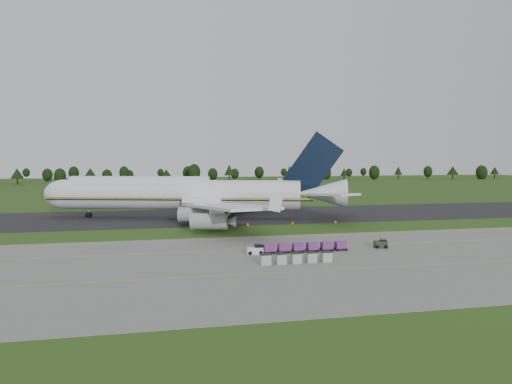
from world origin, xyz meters
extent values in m
plane|color=#284715|center=(0.00, 0.00, 0.00)|extent=(600.00, 600.00, 0.00)
cube|color=slate|center=(0.00, -34.00, 0.03)|extent=(300.00, 52.00, 0.06)
cube|color=black|center=(0.00, 28.00, 0.04)|extent=(300.00, 40.00, 0.08)
cube|color=#D3990C|center=(0.00, -22.00, 0.07)|extent=(300.00, 0.25, 0.01)
cube|color=#D3990C|center=(0.00, -40.00, 0.07)|extent=(300.00, 0.20, 0.01)
cube|color=#D3990C|center=(0.00, -10.00, 0.07)|extent=(120.00, 0.20, 0.01)
cylinder|color=black|center=(-95.04, 212.18, 1.73)|extent=(0.70, 0.70, 3.47)
cone|color=black|center=(-95.04, 212.18, 6.55)|extent=(7.44, 7.44, 6.16)
cylinder|color=black|center=(-72.38, 219.81, 1.51)|extent=(0.70, 0.70, 3.03)
sphere|color=black|center=(-72.38, 219.81, 4.63)|extent=(7.23, 7.23, 7.23)
cylinder|color=black|center=(-54.23, 217.26, 1.72)|extent=(0.70, 0.70, 3.44)
cone|color=black|center=(-54.23, 217.26, 6.50)|extent=(7.87, 7.87, 6.12)
cylinder|color=black|center=(-34.13, 220.97, 2.10)|extent=(0.70, 0.70, 4.20)
sphere|color=black|center=(-34.13, 220.97, 6.42)|extent=(6.12, 6.12, 6.12)
cylinder|color=black|center=(-7.49, 226.78, 1.48)|extent=(0.70, 0.70, 2.96)
cone|color=black|center=(-7.49, 226.78, 5.59)|extent=(7.49, 7.49, 5.27)
cylinder|color=black|center=(10.53, 223.40, 2.07)|extent=(0.70, 0.70, 4.13)
sphere|color=black|center=(10.53, 223.40, 6.31)|extent=(8.28, 8.28, 8.28)
cylinder|color=black|center=(33.35, 220.31, 2.04)|extent=(0.70, 0.70, 4.08)
cone|color=black|center=(33.35, 220.31, 7.71)|extent=(6.58, 6.58, 7.25)
cylinder|color=black|center=(54.47, 223.12, 2.09)|extent=(0.70, 0.70, 4.18)
sphere|color=black|center=(54.47, 223.12, 6.39)|extent=(5.41, 5.41, 5.41)
cylinder|color=black|center=(73.32, 214.14, 1.92)|extent=(0.70, 0.70, 3.83)
cone|color=black|center=(73.32, 214.14, 7.24)|extent=(5.59, 5.59, 6.82)
cylinder|color=black|center=(91.95, 220.50, 2.07)|extent=(0.70, 0.70, 4.15)
sphere|color=black|center=(91.95, 220.50, 6.34)|extent=(7.93, 7.93, 7.93)
cylinder|color=black|center=(114.43, 219.68, 1.53)|extent=(0.70, 0.70, 3.06)
cone|color=black|center=(114.43, 219.68, 5.77)|extent=(5.37, 5.37, 5.43)
cylinder|color=black|center=(137.06, 219.50, 1.77)|extent=(0.70, 0.70, 3.53)
sphere|color=black|center=(137.06, 219.50, 5.40)|extent=(7.55, 7.55, 7.55)
cylinder|color=black|center=(157.20, 222.42, 1.73)|extent=(0.70, 0.70, 3.46)
cone|color=black|center=(157.20, 222.42, 6.53)|extent=(5.64, 5.64, 6.15)
cylinder|color=black|center=(178.33, 218.19, 1.91)|extent=(0.70, 0.70, 3.82)
sphere|color=black|center=(178.33, 218.19, 5.83)|extent=(6.23, 6.23, 6.23)
cylinder|color=black|center=(196.50, 215.26, 1.73)|extent=(0.70, 0.70, 3.46)
cone|color=black|center=(196.50, 215.26, 6.54)|extent=(8.29, 8.29, 6.15)
cylinder|color=black|center=(221.33, 216.52, 1.60)|extent=(0.70, 0.70, 3.19)
sphere|color=black|center=(221.33, 216.52, 4.88)|extent=(8.30, 8.30, 8.30)
cylinder|color=black|center=(238.30, 224.13, 1.62)|extent=(0.70, 0.70, 3.23)
cone|color=black|center=(238.30, 224.13, 6.10)|extent=(6.43, 6.43, 5.74)
cylinder|color=silver|center=(-11.99, 25.55, 6.26)|extent=(62.35, 24.86, 7.78)
cylinder|color=silver|center=(-22.36, 28.55, 8.10)|extent=(36.97, 16.02, 6.07)
sphere|color=silver|center=(-42.08, 34.24, 6.26)|extent=(7.78, 7.78, 7.78)
cone|color=silver|center=(23.82, 15.21, 6.80)|extent=(13.47, 10.40, 7.39)
cube|color=gold|center=(-13.07, 21.80, 5.62)|extent=(66.43, 19.25, 0.38)
cube|color=silver|center=(-3.75, 1.70, 5.29)|extent=(16.95, 38.03, 0.59)
cube|color=silver|center=(7.70, 41.34, 5.29)|extent=(32.64, 34.49, 0.59)
cylinder|color=#97999F|center=(-9.59, 10.70, 2.59)|extent=(8.22, 5.42, 3.46)
cylinder|color=#97999F|center=(-7.89, -2.17, 2.59)|extent=(8.22, 5.42, 3.46)
cylinder|color=#97999F|center=(-2.04, 36.85, 2.59)|extent=(8.22, 5.42, 3.46)
cylinder|color=#97999F|center=(6.26, 46.81, 2.59)|extent=(8.22, 5.42, 3.46)
cube|color=black|center=(21.24, 15.96, 14.08)|extent=(15.30, 4.94, 17.34)
cube|color=silver|center=(23.12, 6.98, 7.13)|extent=(9.56, 15.13, 0.49)
cube|color=silver|center=(27.62, 22.54, 7.13)|extent=(14.42, 13.80, 0.49)
cylinder|color=slate|center=(-35.85, 32.45, 1.19)|extent=(0.39, 0.39, 2.38)
cylinder|color=black|center=(-35.85, 32.45, 0.70)|extent=(1.62, 1.32, 1.40)
cylinder|color=slate|center=(-7.11, 19.08, 1.19)|extent=(0.39, 0.39, 2.38)
cylinder|color=black|center=(-7.11, 19.08, 0.70)|extent=(1.62, 1.32, 1.40)
cylinder|color=slate|center=(-4.41, 28.42, 1.19)|extent=(0.39, 0.39, 2.38)
cylinder|color=black|center=(-4.41, 28.42, 0.70)|extent=(1.62, 1.32, 1.40)
cube|color=silver|center=(-3.38, -26.20, 0.62)|extent=(2.65, 1.43, 1.12)
cylinder|color=black|center=(-4.30, -26.91, 0.37)|extent=(0.61, 0.22, 0.61)
cube|color=black|center=(-0.93, -26.20, 0.42)|extent=(2.04, 1.53, 0.12)
cube|color=#6E2972|center=(-0.93, -26.20, 1.03)|extent=(1.83, 1.43, 1.12)
cylinder|color=black|center=(-1.75, -26.91, 0.23)|extent=(0.35, 0.15, 0.35)
cube|color=black|center=(1.61, -26.20, 0.42)|extent=(2.04, 1.53, 0.12)
cube|color=#6E2972|center=(1.61, -26.20, 1.03)|extent=(1.83, 1.43, 1.12)
cylinder|color=black|center=(0.80, -26.91, 0.23)|extent=(0.35, 0.15, 0.35)
cube|color=black|center=(4.16, -26.20, 0.42)|extent=(2.04, 1.53, 0.12)
cube|color=#6E2972|center=(4.16, -26.20, 1.03)|extent=(1.83, 1.43, 1.12)
cylinder|color=black|center=(3.34, -26.91, 0.23)|extent=(0.35, 0.15, 0.35)
cube|color=black|center=(6.70, -26.20, 0.42)|extent=(2.04, 1.53, 0.12)
cube|color=#6E2972|center=(6.70, -26.20, 1.03)|extent=(1.83, 1.43, 1.12)
cylinder|color=black|center=(5.89, -26.91, 0.23)|extent=(0.35, 0.15, 0.35)
cube|color=black|center=(9.25, -26.20, 0.42)|extent=(2.04, 1.53, 0.12)
cube|color=#6E2972|center=(9.25, -26.20, 1.03)|extent=(1.83, 1.43, 1.12)
cylinder|color=black|center=(8.44, -26.91, 0.23)|extent=(0.35, 0.15, 0.35)
cube|color=black|center=(11.80, -26.20, 0.42)|extent=(2.04, 1.53, 0.12)
cube|color=#6E2972|center=(11.80, -26.20, 1.03)|extent=(1.83, 1.43, 1.12)
cylinder|color=black|center=(10.98, -26.91, 0.23)|extent=(0.35, 0.15, 0.35)
cylinder|color=black|center=(-3.38, -26.20, 0.37)|extent=(0.61, 0.22, 0.61)
cube|color=#272D20|center=(19.61, -25.58, 0.67)|extent=(2.42, 1.70, 1.22)
cylinder|color=black|center=(18.83, -26.24, 0.37)|extent=(0.62, 0.22, 0.62)
cylinder|color=black|center=(20.39, -24.91, 0.37)|extent=(0.62, 0.22, 0.62)
cube|color=#A9A9A9|center=(-3.56, -34.49, 0.81)|extent=(1.49, 1.49, 1.49)
cube|color=black|center=(-3.56, -34.49, 1.59)|extent=(1.59, 1.59, 0.07)
cube|color=#A9A9A9|center=(-1.16, -34.49, 0.81)|extent=(1.49, 1.49, 1.49)
cube|color=black|center=(-1.16, -34.49, 1.59)|extent=(1.59, 1.59, 0.07)
cube|color=#A9A9A9|center=(1.24, -34.49, 0.81)|extent=(1.49, 1.49, 1.49)
cube|color=black|center=(1.24, -34.49, 1.59)|extent=(1.59, 1.59, 0.07)
cube|color=#A9A9A9|center=(3.64, -34.49, 0.81)|extent=(1.49, 1.49, 1.49)
cube|color=black|center=(3.64, -34.49, 1.59)|extent=(1.59, 1.59, 0.07)
cube|color=#A9A9A9|center=(6.04, -34.49, 0.81)|extent=(1.49, 1.49, 1.49)
cube|color=black|center=(6.04, -34.49, 1.59)|extent=(1.59, 1.59, 0.07)
cube|color=#FA5507|center=(-8.57, 7.50, 0.30)|extent=(0.50, 0.12, 0.60)
cube|color=black|center=(-8.57, 7.50, 0.02)|extent=(0.30, 0.30, 0.04)
cube|color=#FA5507|center=(2.36, 7.50, 0.30)|extent=(0.50, 0.12, 0.60)
cube|color=black|center=(2.36, 7.50, 0.02)|extent=(0.30, 0.30, 0.04)
cube|color=#FA5507|center=(13.28, 7.50, 0.30)|extent=(0.50, 0.12, 0.60)
cube|color=black|center=(13.28, 7.50, 0.02)|extent=(0.30, 0.30, 0.04)
cube|color=#FA5507|center=(24.20, 7.50, 0.30)|extent=(0.50, 0.12, 0.60)
cube|color=black|center=(24.20, 7.50, 0.02)|extent=(0.30, 0.30, 0.04)
camera|label=1|loc=(-20.89, -106.11, 16.10)|focal=35.00mm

